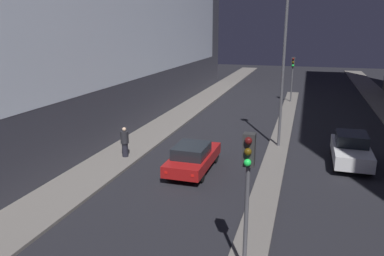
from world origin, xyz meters
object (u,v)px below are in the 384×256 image
at_px(traffic_light_mid, 293,69).
at_px(street_lamp, 286,28).
at_px(traffic_light_near, 248,173).
at_px(car_left_lane, 193,157).
at_px(car_right_lane, 351,149).
at_px(pedestrian_on_left_sidewalk, 125,142).

xyz_separation_m(traffic_light_mid, street_lamp, (0.00, -14.35, 3.72)).
xyz_separation_m(traffic_light_near, car_left_lane, (-3.81, 7.44, -2.48)).
height_order(traffic_light_near, traffic_light_mid, same).
height_order(car_left_lane, car_right_lane, car_right_lane).
distance_m(traffic_light_near, traffic_light_mid, 26.78).
relative_size(street_lamp, car_right_lane, 2.29).
bearing_deg(traffic_light_near, street_lamp, 90.00).
bearing_deg(car_left_lane, car_right_lane, 23.72).
relative_size(traffic_light_mid, pedestrian_on_left_sidewalk, 2.51).
relative_size(traffic_light_near, car_right_lane, 0.99).
bearing_deg(car_left_lane, traffic_light_mid, 78.86).
xyz_separation_m(traffic_light_near, street_lamp, (0.00, 12.44, 3.72)).
bearing_deg(car_left_lane, pedestrian_on_left_sidewalk, 171.50).
bearing_deg(car_right_lane, pedestrian_on_left_sidewalk, -166.78).
relative_size(car_left_lane, car_right_lane, 1.05).
height_order(traffic_light_near, car_right_lane, traffic_light_near).
relative_size(traffic_light_mid, car_right_lane, 0.99).
distance_m(traffic_light_mid, pedestrian_on_left_sidewalk, 20.45).
xyz_separation_m(traffic_light_near, car_right_lane, (3.81, 10.79, -2.40)).
xyz_separation_m(traffic_light_mid, car_left_lane, (-3.81, -19.35, -2.48)).
bearing_deg(car_left_lane, street_lamp, 52.69).
bearing_deg(street_lamp, pedestrian_on_left_sidewalk, -150.80).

